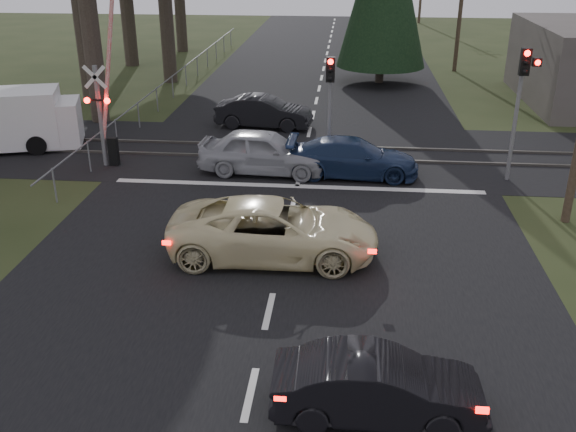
# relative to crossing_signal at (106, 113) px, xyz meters

# --- Properties ---
(ground) EXTENTS (120.00, 120.00, 0.00)m
(ground) POSITION_rel_crossing_signal_xyz_m (7.27, -9.79, -2.06)
(ground) COLOR #273116
(ground) RESTS_ON ground
(road) EXTENTS (14.00, 100.00, 0.01)m
(road) POSITION_rel_crossing_signal_xyz_m (7.27, 0.21, -2.05)
(road) COLOR black
(road) RESTS_ON ground
(rail_corridor) EXTENTS (120.00, 8.00, 0.01)m
(rail_corridor) POSITION_rel_crossing_signal_xyz_m (7.27, 2.21, -2.05)
(rail_corridor) COLOR black
(rail_corridor) RESTS_ON ground
(stop_line) EXTENTS (13.00, 0.35, 0.00)m
(stop_line) POSITION_rel_crossing_signal_xyz_m (7.27, -1.59, -2.05)
(stop_line) COLOR silver
(stop_line) RESTS_ON ground
(rail_near) EXTENTS (120.00, 0.12, 0.10)m
(rail_near) POSITION_rel_crossing_signal_xyz_m (7.27, 1.41, -2.01)
(rail_near) COLOR #59544C
(rail_near) RESTS_ON ground
(rail_far) EXTENTS (120.00, 0.12, 0.10)m
(rail_far) POSITION_rel_crossing_signal_xyz_m (7.27, 3.01, -2.01)
(rail_far) COLOR #59544C
(rail_far) RESTS_ON ground
(crossing_signal) EXTENTS (1.62, 0.38, 6.96)m
(crossing_signal) POSITION_rel_crossing_signal_xyz_m (0.00, 0.00, 0.00)
(crossing_signal) COLOR slate
(crossing_signal) RESTS_ON ground
(traffic_signal_right) EXTENTS (0.68, 0.48, 4.70)m
(traffic_signal_right) POSITION_rel_crossing_signal_xyz_m (14.82, -0.31, 1.26)
(traffic_signal_right) COLOR slate
(traffic_signal_right) RESTS_ON ground
(traffic_signal_center) EXTENTS (0.32, 0.48, 4.10)m
(traffic_signal_center) POSITION_rel_crossing_signal_xyz_m (8.27, 0.89, 0.75)
(traffic_signal_center) COLOR slate
(traffic_signal_center) RESTS_ON ground
(fence_left) EXTENTS (0.10, 36.00, 1.20)m
(fence_left) POSITION_rel_crossing_signal_xyz_m (-0.53, 12.71, -2.06)
(fence_left) COLOR slate
(fence_left) RESTS_ON ground
(cream_coupe) EXTENTS (5.72, 2.74, 1.57)m
(cream_coupe) POSITION_rel_crossing_signal_xyz_m (7.07, -6.94, -1.27)
(cream_coupe) COLOR beige
(cream_coupe) RESTS_ON ground
(dark_hatchback) EXTENTS (3.87, 1.40, 1.27)m
(dark_hatchback) POSITION_rel_crossing_signal_xyz_m (9.68, -13.13, -1.42)
(dark_hatchback) COLOR black
(dark_hatchback) RESTS_ON ground
(silver_car) EXTENTS (4.86, 2.20, 1.62)m
(silver_car) POSITION_rel_crossing_signal_xyz_m (5.92, -0.25, -1.25)
(silver_car) COLOR #9B9DA2
(silver_car) RESTS_ON ground
(blue_sedan) EXTENTS (4.81, 2.06, 1.38)m
(blue_sedan) POSITION_rel_crossing_signal_xyz_m (9.20, -0.27, -1.37)
(blue_sedan) COLOR #182849
(blue_sedan) RESTS_ON ground
(dark_car_far) EXTENTS (4.48, 1.95, 1.43)m
(dark_car_far) POSITION_rel_crossing_signal_xyz_m (5.15, 5.83, -1.34)
(dark_car_far) COLOR black
(dark_car_far) RESTS_ON ground
(white_van) EXTENTS (6.53, 3.94, 2.41)m
(white_van) POSITION_rel_crossing_signal_xyz_m (-4.98, 1.61, -0.84)
(white_van) COLOR white
(white_van) RESTS_ON ground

